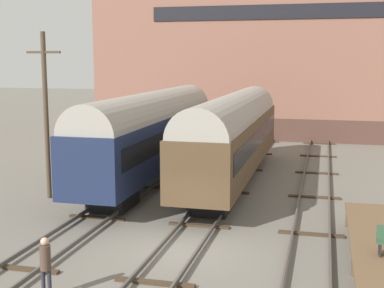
# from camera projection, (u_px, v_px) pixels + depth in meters

# --- Properties ---
(ground_plane) EXTENTS (200.00, 200.00, 0.00)m
(ground_plane) POSITION_uv_depth(u_px,v_px,m) (180.00, 251.00, 19.62)
(ground_plane) COLOR #6B665B
(track_left) EXTENTS (2.60, 60.00, 0.26)m
(track_left) POSITION_uv_depth(u_px,v_px,m) (65.00, 237.00, 20.70)
(track_left) COLOR #4C4742
(track_left) RESTS_ON ground
(track_middle) EXTENTS (2.60, 60.00, 0.26)m
(track_middle) POSITION_uv_depth(u_px,v_px,m) (180.00, 248.00, 19.60)
(track_middle) COLOR #4C4742
(track_middle) RESTS_ON ground
(track_right) EXTENTS (2.60, 60.00, 0.26)m
(track_right) POSITION_uv_depth(u_px,v_px,m) (309.00, 259.00, 18.49)
(track_right) COLOR #4C4742
(track_right) RESTS_ON ground
(train_car_brown) EXTENTS (2.93, 18.24, 5.07)m
(train_car_brown) POSITION_uv_depth(u_px,v_px,m) (233.00, 133.00, 30.05)
(train_car_brown) COLOR black
(train_car_brown) RESTS_ON ground
(train_car_navy) EXTENTS (2.88, 18.11, 5.15)m
(train_car_navy) POSITION_uv_depth(u_px,v_px,m) (152.00, 130.00, 30.59)
(train_car_navy) COLOR black
(train_car_navy) RESTS_ON ground
(person_worker) EXTENTS (0.32, 0.32, 1.87)m
(person_worker) POSITION_uv_depth(u_px,v_px,m) (45.00, 262.00, 15.57)
(person_worker) COLOR #282833
(person_worker) RESTS_ON ground
(utility_pole) EXTENTS (1.80, 0.24, 8.31)m
(utility_pole) POSITION_uv_depth(u_px,v_px,m) (46.00, 113.00, 26.55)
(utility_pole) COLOR #473828
(utility_pole) RESTS_ON ground
(warehouse_building) EXTENTS (39.02, 13.56, 19.76)m
(warehouse_building) POSITION_uv_depth(u_px,v_px,m) (315.00, 28.00, 50.08)
(warehouse_building) COLOR #4F342A
(warehouse_building) RESTS_ON ground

